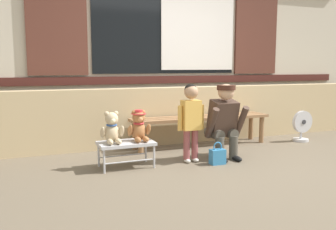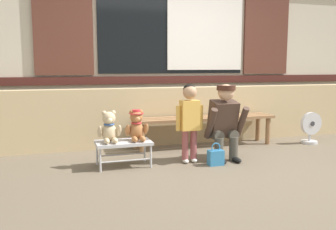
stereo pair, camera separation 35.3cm
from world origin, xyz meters
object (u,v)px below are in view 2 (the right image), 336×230
at_px(small_display_bench, 123,144).
at_px(floor_fan, 311,128).
at_px(teddy_bear_plain, 109,128).
at_px(adult_crouching, 224,122).
at_px(handbag_on_ground, 216,157).
at_px(child_standing, 190,114).
at_px(teddy_bear_with_hat, 137,126).
at_px(wooden_bench_long, 205,121).

bearing_deg(small_display_bench, floor_fan, 7.69).
height_order(teddy_bear_plain, adult_crouching, adult_crouching).
relative_size(adult_crouching, floor_fan, 1.98).
relative_size(adult_crouching, handbag_on_ground, 3.49).
bearing_deg(child_standing, handbag_on_ground, -40.78).
height_order(teddy_bear_plain, teddy_bear_with_hat, same).
xyz_separation_m(small_display_bench, floor_fan, (2.94, 0.40, -0.03)).
height_order(small_display_bench, adult_crouching, adult_crouching).
bearing_deg(teddy_bear_with_hat, child_standing, -5.94).
relative_size(small_display_bench, adult_crouching, 0.67).
height_order(small_display_bench, child_standing, child_standing).
xyz_separation_m(teddy_bear_with_hat, handbag_on_ground, (0.89, -0.28, -0.38)).
bearing_deg(adult_crouching, floor_fan, 15.62).
relative_size(wooden_bench_long, adult_crouching, 2.21).
distance_m(small_display_bench, teddy_bear_plain, 0.25).
bearing_deg(handbag_on_ground, wooden_bench_long, 74.10).
bearing_deg(small_display_bench, child_standing, -4.60).
distance_m(teddy_bear_with_hat, floor_fan, 2.81).
xyz_separation_m(wooden_bench_long, child_standing, (-0.53, -0.76, 0.22)).
relative_size(small_display_bench, teddy_bear_plain, 1.76).
bearing_deg(handbag_on_ground, small_display_bench, 164.98).
bearing_deg(teddy_bear_plain, adult_crouching, -2.96).
xyz_separation_m(wooden_bench_long, teddy_bear_plain, (-1.49, -0.70, 0.09)).
xyz_separation_m(wooden_bench_long, small_display_bench, (-1.33, -0.70, -0.11)).
xyz_separation_m(small_display_bench, handbag_on_ground, (1.05, -0.28, -0.17)).
distance_m(small_display_bench, child_standing, 0.86).
height_order(child_standing, adult_crouching, child_standing).
distance_m(teddy_bear_with_hat, child_standing, 0.65).
bearing_deg(teddy_bear_with_hat, teddy_bear_plain, -179.87).
distance_m(teddy_bear_plain, handbag_on_ground, 1.29).
height_order(wooden_bench_long, adult_crouching, adult_crouching).
distance_m(child_standing, adult_crouching, 0.48).
bearing_deg(adult_crouching, child_standing, 179.03).
distance_m(wooden_bench_long, handbag_on_ground, 1.06).
height_order(wooden_bench_long, teddy_bear_plain, teddy_bear_plain).
relative_size(small_display_bench, child_standing, 0.67).
relative_size(child_standing, adult_crouching, 1.01).
bearing_deg(adult_crouching, wooden_bench_long, 84.92).
bearing_deg(small_display_bench, teddy_bear_with_hat, 0.77).
height_order(teddy_bear_with_hat, floor_fan, teddy_bear_with_hat).
xyz_separation_m(wooden_bench_long, adult_crouching, (-0.07, -0.77, 0.11)).
bearing_deg(floor_fan, handbag_on_ground, -160.24).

